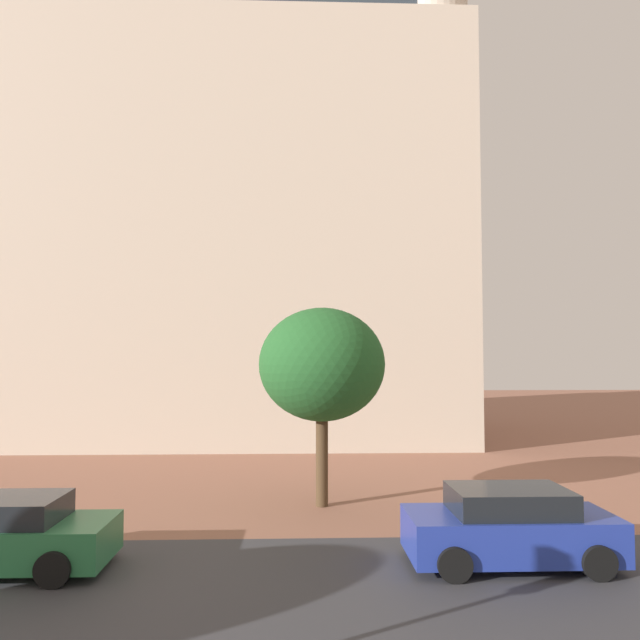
{
  "coord_description": "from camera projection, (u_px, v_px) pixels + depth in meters",
  "views": [
    {
      "loc": [
        -0.16,
        -1.91,
        4.11
      ],
      "look_at": [
        0.32,
        11.09,
        4.82
      ],
      "focal_mm": 35.4,
      "sensor_mm": 36.0,
      "label": 1
    }
  ],
  "objects": [
    {
      "name": "ground_plane",
      "position": [
        305.0,
        576.0,
        11.66
      ],
      "size": [
        120.0,
        120.0,
        0.0
      ],
      "primitive_type": "plane",
      "color": "#93604C"
    },
    {
      "name": "car_blue",
      "position": [
        510.0,
        528.0,
        12.33
      ],
      "size": [
        4.01,
        2.04,
        1.49
      ],
      "color": "#23389E",
      "rests_on": "ground_plane"
    },
    {
      "name": "street_asphalt_strip",
      "position": [
        306.0,
        597.0,
        10.65
      ],
      "size": [
        120.0,
        6.84,
        0.0
      ],
      "primitive_type": "cube",
      "color": "#38383D",
      "rests_on": "ground_plane"
    },
    {
      "name": "tree_curb_far",
      "position": [
        322.0,
        365.0,
        17.27
      ],
      "size": [
        3.46,
        3.46,
        5.39
      ],
      "color": "#4C3823",
      "rests_on": "ground_plane"
    },
    {
      "name": "landmark_building",
      "position": [
        227.0,
        216.0,
        33.51
      ],
      "size": [
        22.82,
        14.61,
        38.38
      ],
      "color": "beige",
      "rests_on": "ground_plane"
    }
  ]
}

